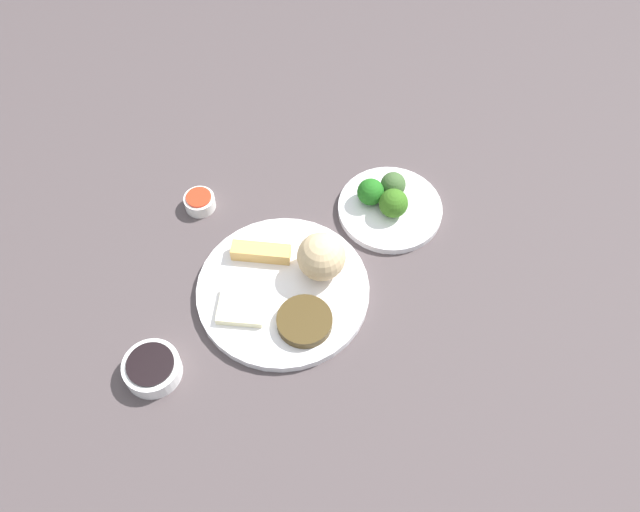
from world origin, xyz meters
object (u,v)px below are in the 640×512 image
at_px(broccoli_plate, 390,209).
at_px(soy_sauce_bowl, 152,369).
at_px(sauce_ramekin_sweet_and_sour, 200,202).
at_px(main_plate, 283,291).

relative_size(broccoli_plate, soy_sauce_bowl, 2.10).
xyz_separation_m(broccoli_plate, sauce_ramekin_sweet_and_sour, (0.33, 0.11, 0.01)).
bearing_deg(broccoli_plate, main_plate, 63.35).
height_order(main_plate, broccoli_plate, main_plate).
height_order(broccoli_plate, soy_sauce_bowl, soy_sauce_bowl).
distance_m(broccoli_plate, sauce_ramekin_sweet_and_sour, 0.35).
bearing_deg(soy_sauce_bowl, main_plate, -123.15).
relative_size(soy_sauce_bowl, sauce_ramekin_sweet_and_sour, 1.61).
height_order(broccoli_plate, sauce_ramekin_sweet_and_sour, sauce_ramekin_sweet_and_sour).
bearing_deg(soy_sauce_bowl, sauce_ramekin_sweet_and_sour, -76.30).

